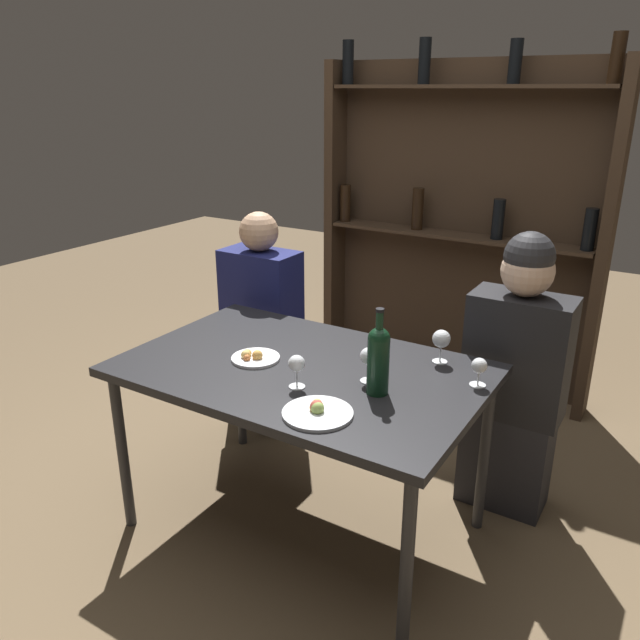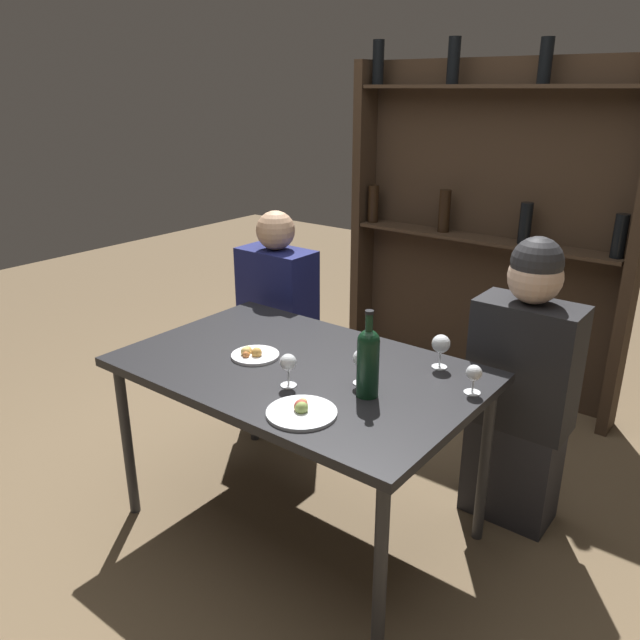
{
  "view_description": "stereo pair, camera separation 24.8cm",
  "coord_description": "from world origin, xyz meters",
  "px_view_note": "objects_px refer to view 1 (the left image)",
  "views": [
    {
      "loc": [
        1.22,
        -1.84,
        1.77
      ],
      "look_at": [
        0.0,
        0.13,
        0.9
      ],
      "focal_mm": 35.0,
      "sensor_mm": 36.0,
      "label": 1
    },
    {
      "loc": [
        1.43,
        -1.7,
        1.77
      ],
      "look_at": [
        0.0,
        0.13,
        0.9
      ],
      "focal_mm": 35.0,
      "sensor_mm": 36.0,
      "label": 2
    }
  ],
  "objects_px": {
    "wine_glass_2": "(479,367)",
    "food_plate_0": "(254,357)",
    "food_plate_1": "(317,411)",
    "seated_person_right": "(515,380)",
    "wine_glass_0": "(297,365)",
    "wine_glass_3": "(441,340)",
    "wine_bottle": "(378,357)",
    "wine_glass_1": "(369,358)",
    "seated_person_left": "(262,330)"
  },
  "relations": [
    {
      "from": "wine_glass_2",
      "to": "food_plate_0",
      "type": "distance_m",
      "value": 0.87
    },
    {
      "from": "food_plate_1",
      "to": "seated_person_right",
      "type": "bearing_deg",
      "value": 65.33
    },
    {
      "from": "food_plate_1",
      "to": "food_plate_0",
      "type": "bearing_deg",
      "value": 151.46
    },
    {
      "from": "wine_glass_0",
      "to": "wine_glass_3",
      "type": "relative_size",
      "value": 0.93
    },
    {
      "from": "wine_glass_0",
      "to": "seated_person_right",
      "type": "height_order",
      "value": "seated_person_right"
    },
    {
      "from": "wine_bottle",
      "to": "wine_glass_2",
      "type": "relative_size",
      "value": 2.94
    },
    {
      "from": "wine_bottle",
      "to": "wine_glass_2",
      "type": "distance_m",
      "value": 0.38
    },
    {
      "from": "wine_glass_1",
      "to": "food_plate_0",
      "type": "distance_m",
      "value": 0.49
    },
    {
      "from": "wine_bottle",
      "to": "wine_glass_2",
      "type": "xyz_separation_m",
      "value": [
        0.29,
        0.24,
        -0.06
      ]
    },
    {
      "from": "food_plate_0",
      "to": "food_plate_1",
      "type": "xyz_separation_m",
      "value": [
        0.45,
        -0.24,
        0.0
      ]
    },
    {
      "from": "food_plate_0",
      "to": "seated_person_left",
      "type": "height_order",
      "value": "seated_person_left"
    },
    {
      "from": "seated_person_left",
      "to": "wine_glass_3",
      "type": "bearing_deg",
      "value": -15.06
    },
    {
      "from": "wine_bottle",
      "to": "wine_glass_0",
      "type": "distance_m",
      "value": 0.29
    },
    {
      "from": "wine_glass_2",
      "to": "wine_glass_3",
      "type": "bearing_deg",
      "value": 147.47
    },
    {
      "from": "wine_glass_2",
      "to": "food_plate_1",
      "type": "distance_m",
      "value": 0.62
    },
    {
      "from": "wine_glass_2",
      "to": "seated_person_right",
      "type": "bearing_deg",
      "value": 85.25
    },
    {
      "from": "wine_bottle",
      "to": "wine_glass_2",
      "type": "height_order",
      "value": "wine_bottle"
    },
    {
      "from": "wine_glass_1",
      "to": "food_plate_0",
      "type": "xyz_separation_m",
      "value": [
        -0.48,
        -0.07,
        -0.09
      ]
    },
    {
      "from": "wine_glass_1",
      "to": "wine_glass_3",
      "type": "distance_m",
      "value": 0.34
    },
    {
      "from": "wine_glass_3",
      "to": "food_plate_1",
      "type": "distance_m",
      "value": 0.65
    },
    {
      "from": "wine_glass_2",
      "to": "food_plate_1",
      "type": "height_order",
      "value": "wine_glass_2"
    },
    {
      "from": "wine_bottle",
      "to": "seated_person_left",
      "type": "bearing_deg",
      "value": 146.68
    },
    {
      "from": "wine_glass_2",
      "to": "seated_person_left",
      "type": "relative_size",
      "value": 0.09
    },
    {
      "from": "wine_glass_0",
      "to": "food_plate_0",
      "type": "distance_m",
      "value": 0.31
    },
    {
      "from": "wine_glass_3",
      "to": "food_plate_1",
      "type": "height_order",
      "value": "wine_glass_3"
    },
    {
      "from": "wine_bottle",
      "to": "wine_glass_0",
      "type": "xyz_separation_m",
      "value": [
        -0.27,
        -0.11,
        -0.05
      ]
    },
    {
      "from": "wine_glass_0",
      "to": "wine_glass_1",
      "type": "distance_m",
      "value": 0.27
    },
    {
      "from": "wine_glass_2",
      "to": "wine_glass_3",
      "type": "xyz_separation_m",
      "value": [
        -0.19,
        0.12,
        0.02
      ]
    },
    {
      "from": "wine_glass_3",
      "to": "wine_glass_1",
      "type": "bearing_deg",
      "value": -117.9
    },
    {
      "from": "food_plate_1",
      "to": "wine_bottle",
      "type": "bearing_deg",
      "value": 68.44
    },
    {
      "from": "food_plate_0",
      "to": "food_plate_1",
      "type": "relative_size",
      "value": 0.81
    },
    {
      "from": "food_plate_1",
      "to": "seated_person_left",
      "type": "xyz_separation_m",
      "value": [
        -0.91,
        0.91,
        -0.2
      ]
    },
    {
      "from": "wine_bottle",
      "to": "food_plate_1",
      "type": "bearing_deg",
      "value": -111.56
    },
    {
      "from": "food_plate_1",
      "to": "wine_glass_3",
      "type": "bearing_deg",
      "value": 72.92
    },
    {
      "from": "seated_person_left",
      "to": "food_plate_1",
      "type": "bearing_deg",
      "value": -44.92
    },
    {
      "from": "wine_bottle",
      "to": "seated_person_left",
      "type": "height_order",
      "value": "seated_person_left"
    },
    {
      "from": "food_plate_0",
      "to": "seated_person_left",
      "type": "bearing_deg",
      "value": 124.83
    },
    {
      "from": "food_plate_1",
      "to": "seated_person_left",
      "type": "bearing_deg",
      "value": 135.08
    },
    {
      "from": "food_plate_0",
      "to": "seated_person_left",
      "type": "distance_m",
      "value": 0.84
    },
    {
      "from": "seated_person_right",
      "to": "wine_glass_0",
      "type": "bearing_deg",
      "value": -127.12
    },
    {
      "from": "wine_glass_1",
      "to": "food_plate_1",
      "type": "distance_m",
      "value": 0.32
    },
    {
      "from": "wine_glass_3",
      "to": "food_plate_0",
      "type": "distance_m",
      "value": 0.74
    },
    {
      "from": "wine_bottle",
      "to": "seated_person_right",
      "type": "height_order",
      "value": "seated_person_right"
    },
    {
      "from": "wine_glass_0",
      "to": "wine_glass_3",
      "type": "bearing_deg",
      "value": 53.27
    },
    {
      "from": "wine_glass_2",
      "to": "food_plate_1",
      "type": "relative_size",
      "value": 0.45
    },
    {
      "from": "wine_glass_3",
      "to": "food_plate_0",
      "type": "bearing_deg",
      "value": -149.92
    },
    {
      "from": "wine_bottle",
      "to": "seated_person_right",
      "type": "xyz_separation_m",
      "value": [
        0.32,
        0.66,
        -0.28
      ]
    },
    {
      "from": "wine_glass_1",
      "to": "wine_glass_3",
      "type": "xyz_separation_m",
      "value": [
        0.16,
        0.3,
        -0.0
      ]
    },
    {
      "from": "wine_glass_0",
      "to": "food_plate_0",
      "type": "relative_size",
      "value": 0.65
    },
    {
      "from": "food_plate_0",
      "to": "seated_person_left",
      "type": "relative_size",
      "value": 0.16
    }
  ]
}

